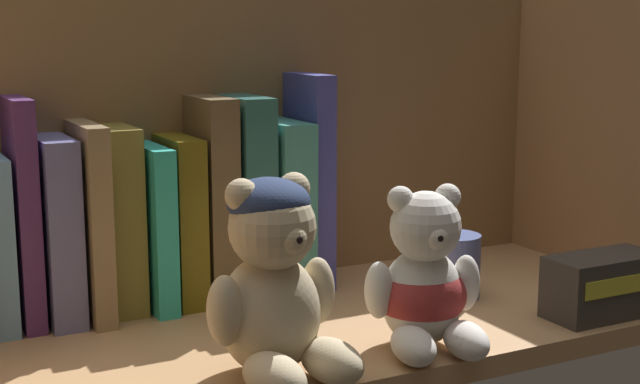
# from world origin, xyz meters

# --- Properties ---
(shelf_board) EXTENTS (0.69, 0.30, 0.02)m
(shelf_board) POSITION_xyz_m (0.00, 0.00, 0.01)
(shelf_board) COLOR tan
(shelf_board) RESTS_ON ground
(shelf_back_panel) EXTENTS (0.71, 0.01, 0.33)m
(shelf_back_panel) POSITION_xyz_m (0.00, 0.16, 0.16)
(shelf_back_panel) COLOR olive
(shelf_back_panel) RESTS_ON ground
(shelf_side_panel_right) EXTENTS (0.02, 0.32, 0.33)m
(shelf_side_panel_right) POSITION_xyz_m (0.35, 0.00, 0.16)
(shelf_side_panel_right) COLOR tan
(shelf_side_panel_right) RESTS_ON ground
(book_2) EXTENTS (0.02, 0.10, 0.21)m
(book_2) POSITION_xyz_m (-0.25, 0.12, 0.12)
(book_2) COLOR #492659
(book_2) RESTS_ON shelf_board
(book_3) EXTENTS (0.03, 0.12, 0.17)m
(book_3) POSITION_xyz_m (-0.22, 0.12, 0.11)
(book_3) COLOR slate
(book_3) RESTS_ON shelf_board
(book_4) EXTENTS (0.02, 0.13, 0.18)m
(book_4) POSITION_xyz_m (-0.19, 0.12, 0.11)
(book_4) COLOR olive
(book_4) RESTS_ON shelf_board
(book_5) EXTENTS (0.03, 0.09, 0.18)m
(book_5) POSITION_xyz_m (-0.16, 0.12, 0.11)
(book_5) COLOR olive
(book_5) RESTS_ON shelf_board
(book_6) EXTENTS (0.02, 0.12, 0.16)m
(book_6) POSITION_xyz_m (-0.13, 0.12, 0.10)
(book_6) COLOR teal
(book_6) RESTS_ON shelf_board
(book_7) EXTENTS (0.03, 0.11, 0.16)m
(book_7) POSITION_xyz_m (-0.10, 0.12, 0.10)
(book_7) COLOR #5B4F0F
(book_7) RESTS_ON shelf_board
(book_8) EXTENTS (0.03, 0.11, 0.20)m
(book_8) POSITION_xyz_m (-0.07, 0.12, 0.12)
(book_8) COLOR brown
(book_8) RESTS_ON shelf_board
(book_9) EXTENTS (0.03, 0.11, 0.20)m
(book_9) POSITION_xyz_m (-0.03, 0.12, 0.12)
(book_9) COLOR #275A54
(book_9) RESTS_ON shelf_board
(book_10) EXTENTS (0.04, 0.12, 0.18)m
(book_10) POSITION_xyz_m (0.01, 0.12, 0.11)
(book_10) COLOR teal
(book_10) RESTS_ON shelf_board
(book_11) EXTENTS (0.02, 0.10, 0.22)m
(book_11) POSITION_xyz_m (0.04, 0.12, 0.13)
(book_11) COLOR #3F4298
(book_11) RESTS_ON shelf_board
(teddy_bear_larger) EXTENTS (0.12, 0.12, 0.16)m
(teddy_bear_larger) POSITION_xyz_m (-0.10, -0.10, 0.10)
(teddy_bear_larger) COLOR beige
(teddy_bear_larger) RESTS_ON shelf_board
(teddy_bear_smaller) EXTENTS (0.10, 0.11, 0.14)m
(teddy_bear_smaller) POSITION_xyz_m (0.04, -0.10, 0.07)
(teddy_bear_smaller) COLOR white
(teddy_bear_smaller) RESTS_ON shelf_board
(pillar_candle) EXTENTS (0.05, 0.05, 0.06)m
(pillar_candle) POSITION_xyz_m (0.15, 0.00, 0.05)
(pillar_candle) COLOR #4C5B99
(pillar_candle) RESTS_ON shelf_board
(small_product_box) EXTENTS (0.11, 0.05, 0.06)m
(small_product_box) POSITION_xyz_m (0.24, -0.11, 0.05)
(small_product_box) COLOR #38332D
(small_product_box) RESTS_ON shelf_board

